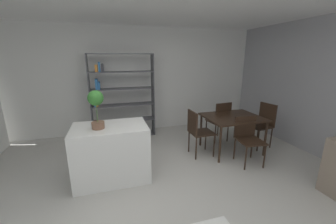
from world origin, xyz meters
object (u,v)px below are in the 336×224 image
(kitchen_island, at_px, (112,152))
(dining_chair_island_side, at_px, (197,129))
(potted_plant_on_island, at_px, (96,105))
(dining_table, at_px, (233,120))
(open_bookshelf, at_px, (119,96))
(dining_chair_window_side, at_px, (263,121))
(dining_chair_near, at_px, (248,136))
(dining_chair_far, at_px, (220,119))

(kitchen_island, distance_m, dining_chair_island_side, 1.67)
(potted_plant_on_island, relative_size, dining_table, 0.51)
(open_bookshelf, height_order, dining_chair_window_side, open_bookshelf)
(dining_chair_near, relative_size, dining_chair_window_side, 0.89)
(dining_chair_window_side, bearing_deg, kitchen_island, -91.93)
(dining_chair_window_side, bearing_deg, dining_table, -97.27)
(dining_chair_near, distance_m, dining_chair_far, 0.98)
(dining_table, xyz_separation_m, dining_chair_window_side, (0.78, 0.01, -0.11))
(open_bookshelf, bearing_deg, potted_plant_on_island, -102.34)
(dining_chair_window_side, bearing_deg, potted_plant_on_island, -91.28)
(kitchen_island, xyz_separation_m, dining_chair_far, (2.42, 0.83, 0.11))
(dining_table, bearing_deg, dining_chair_window_side, 1.08)
(potted_plant_on_island, distance_m, dining_chair_window_side, 3.45)
(kitchen_island, relative_size, dining_chair_near, 1.33)
(potted_plant_on_island, height_order, dining_chair_island_side, potted_plant_on_island)
(kitchen_island, distance_m, dining_chair_window_side, 3.21)
(potted_plant_on_island, xyz_separation_m, dining_chair_window_side, (3.35, 0.42, -0.68))
(kitchen_island, relative_size, potted_plant_on_island, 1.99)
(kitchen_island, distance_m, potted_plant_on_island, 0.82)
(dining_chair_island_side, bearing_deg, dining_table, -90.90)
(dining_table, distance_m, dining_chair_island_side, 0.79)
(open_bookshelf, relative_size, dining_chair_window_side, 2.10)
(dining_chair_window_side, bearing_deg, dining_chair_island_side, -97.74)
(dining_chair_far, bearing_deg, potted_plant_on_island, 11.93)
(potted_plant_on_island, height_order, dining_chair_far, potted_plant_on_island)
(open_bookshelf, xyz_separation_m, dining_chair_far, (2.18, -0.97, -0.46))
(dining_chair_island_side, bearing_deg, dining_chair_near, -122.86)
(kitchen_island, height_order, dining_chair_window_side, dining_chair_window_side)
(dining_chair_island_side, relative_size, dining_chair_window_side, 0.96)
(open_bookshelf, distance_m, dining_chair_near, 2.96)
(potted_plant_on_island, bearing_deg, dining_chair_far, 18.99)
(kitchen_island, relative_size, dining_chair_window_side, 1.19)
(dining_table, relative_size, dining_chair_near, 1.32)
(kitchen_island, distance_m, dining_chair_near, 2.43)
(potted_plant_on_island, relative_size, dining_chair_far, 0.61)
(dining_chair_far, bearing_deg, open_bookshelf, -31.05)
(open_bookshelf, relative_size, dining_table, 1.78)
(dining_table, distance_m, dining_chair_window_side, 0.79)
(open_bookshelf, distance_m, dining_table, 2.63)
(dining_table, relative_size, dining_chair_window_side, 1.18)
(dining_chair_island_side, xyz_separation_m, dining_chair_window_side, (1.56, 0.02, 0.01))
(kitchen_island, bearing_deg, dining_chair_far, 18.97)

